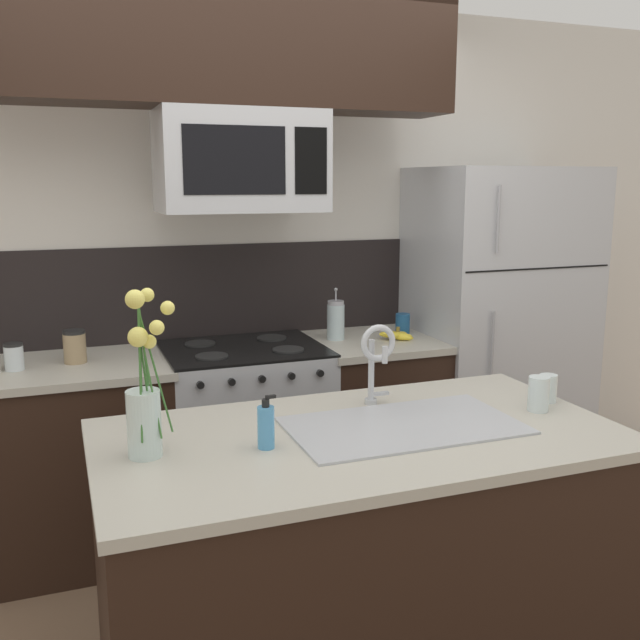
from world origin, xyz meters
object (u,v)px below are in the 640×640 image
microwave (241,162)px  refrigerator (494,332)px  stove_range (245,438)px  coffee_tin (403,324)px  spare_glass (548,388)px  drinking_glass (539,394)px  banana_bunch (398,335)px  dish_soap_bottle (266,426)px  storage_jar_medium (14,357)px  storage_jar_short (75,347)px  sink_faucet (377,354)px  french_press (336,320)px  flower_vase (145,406)px

microwave → refrigerator: bearing=1.6°
stove_range → coffee_tin: coffee_tin is taller
refrigerator → spare_glass: 1.35m
drinking_glass → spare_glass: 0.13m
banana_bunch → spare_glass: (0.04, -1.13, 0.03)m
refrigerator → dish_soap_bottle: size_ratio=10.78×
refrigerator → drinking_glass: bearing=-118.1°
refrigerator → spare_glass: size_ratio=17.35×
storage_jar_medium → coffee_tin: bearing=2.2°
storage_jar_short → sink_faucet: sink_faucet is taller
banana_bunch → spare_glass: bearing=-87.7°
dish_soap_bottle → storage_jar_short: bearing=111.4°
microwave → storage_jar_short: size_ratio=5.06×
refrigerator → dish_soap_bottle: 2.13m
french_press → flower_vase: 1.69m
coffee_tin → flower_vase: (-1.48, -1.27, 0.10)m
storage_jar_short → flower_vase: 1.25m
banana_bunch → drinking_glass: size_ratio=1.54×
sink_faucet → dish_soap_bottle: size_ratio=1.85×
storage_jar_medium → flower_vase: size_ratio=0.23×
coffee_tin → sink_faucet: bearing=-121.3°
coffee_tin → refrigerator: bearing=-3.1°
french_press → drinking_glass: (0.24, -1.33, -0.04)m
banana_bunch → french_press: french_press is taller
banana_bunch → drinking_glass: bearing=-92.6°
french_press → spare_glass: (0.34, -1.25, -0.05)m
french_press → flower_vase: flower_vase is taller
microwave → french_press: 0.93m
storage_jar_medium → sink_faucet: size_ratio=0.39×
microwave → dish_soap_bottle: (-0.26, -1.25, -0.82)m
storage_jar_short → coffee_tin: (1.64, 0.03, -0.02)m
storage_jar_medium → coffee_tin: size_ratio=1.07×
stove_range → storage_jar_short: size_ratio=6.32×
banana_bunch → french_press: (-0.29, 0.12, 0.08)m
french_press → sink_faucet: size_ratio=0.87×
flower_vase → microwave: bearing=63.1°
refrigerator → sink_faucet: 1.62m
stove_range → banana_bunch: bearing=-4.3°
refrigerator → flower_vase: size_ratio=3.52×
storage_jar_short → dish_soap_bottle: 1.39m
sink_faucet → drinking_glass: 0.59m
microwave → dish_soap_bottle: microwave is taller
sink_faucet → banana_bunch: bearing=59.4°
banana_bunch → french_press: 0.33m
storage_jar_medium → storage_jar_short: bearing=10.3°
french_press → microwave: bearing=-170.8°
refrigerator → coffee_tin: size_ratio=16.17×
dish_soap_bottle → french_press: bearing=60.4°
refrigerator → dish_soap_bottle: (-1.69, -1.29, 0.09)m
dish_soap_bottle → microwave: bearing=78.4°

